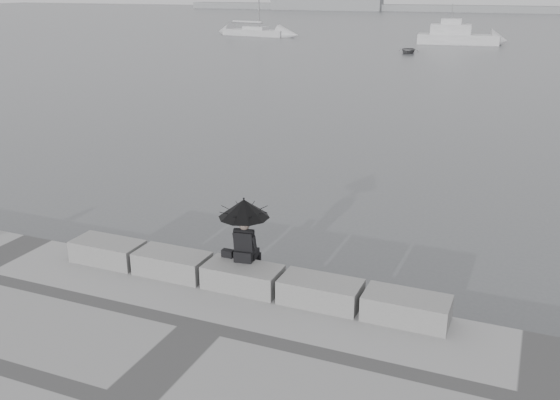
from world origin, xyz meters
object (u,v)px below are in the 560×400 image
at_px(sailboat_left, 256,32).
at_px(motor_cruiser, 458,36).
at_px(dinghy, 408,50).
at_px(seated_person, 244,217).

xyz_separation_m(sailboat_left, motor_cruiser, (26.48, -2.26, 0.39)).
bearing_deg(motor_cruiser, dinghy, -112.16).
xyz_separation_m(seated_person, dinghy, (-7.45, 52.77, -1.73)).
relative_size(sailboat_left, dinghy, 4.28).
height_order(sailboat_left, dinghy, sailboat_left).
distance_m(seated_person, motor_cruiser, 64.75).
distance_m(sailboat_left, motor_cruiser, 26.58).
height_order(seated_person, sailboat_left, sailboat_left).
distance_m(sailboat_left, dinghy, 27.20).
height_order(seated_person, dinghy, seated_person).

